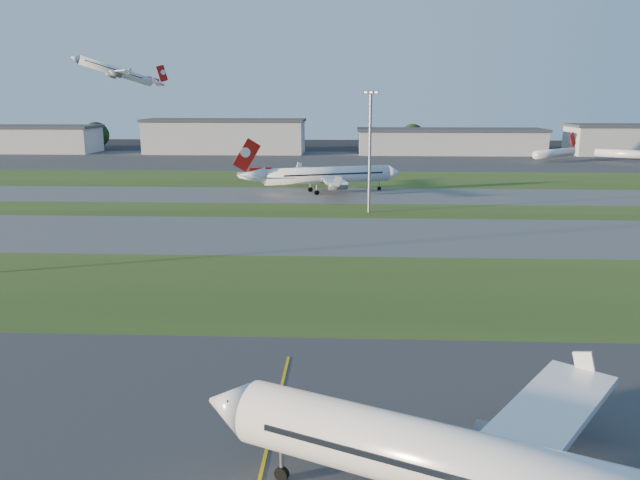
# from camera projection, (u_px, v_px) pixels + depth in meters

# --- Properties ---
(grass_strip_a) EXTENTS (300.00, 34.00, 0.01)m
(grass_strip_a) POSITION_uv_depth(u_px,v_px,m) (266.00, 288.00, 81.20)
(grass_strip_a) COLOR #2A4517
(grass_strip_a) RESTS_ON ground
(taxiway_a) EXTENTS (300.00, 32.00, 0.01)m
(taxiway_a) POSITION_uv_depth(u_px,v_px,m) (290.00, 234.00, 113.34)
(taxiway_a) COLOR #515154
(taxiway_a) RESTS_ON ground
(grass_strip_b) EXTENTS (300.00, 18.00, 0.01)m
(grass_strip_b) POSITION_uv_depth(u_px,v_px,m) (301.00, 210.00, 137.69)
(grass_strip_b) COLOR #2A4517
(grass_strip_b) RESTS_ON ground
(taxiway_b) EXTENTS (300.00, 26.00, 0.01)m
(taxiway_b) POSITION_uv_depth(u_px,v_px,m) (307.00, 195.00, 159.11)
(taxiway_b) COLOR #515154
(taxiway_b) RESTS_ON ground
(grass_strip_c) EXTENTS (300.00, 40.00, 0.01)m
(grass_strip_c) POSITION_uv_depth(u_px,v_px,m) (314.00, 179.00, 191.25)
(grass_strip_c) COLOR #2A4517
(grass_strip_c) RESTS_ON ground
(apron_far) EXTENTS (400.00, 80.00, 0.01)m
(apron_far) POSITION_uv_depth(u_px,v_px,m) (323.00, 160.00, 249.69)
(apron_far) COLOR #333335
(apron_far) RESTS_ON ground
(airliner_parked) EXTENTS (36.65, 31.21, 12.24)m
(airliner_parked) POSITION_uv_depth(u_px,v_px,m) (508.00, 479.00, 33.32)
(airliner_parked) COLOR white
(airliner_parked) RESTS_ON ground
(airliner_taxiing) EXTENTS (39.94, 33.78, 13.00)m
(airliner_taxiing) POSITION_uv_depth(u_px,v_px,m) (326.00, 175.00, 162.20)
(airliner_taxiing) COLOR white
(airliner_taxiing) RESTS_ON ground
(airliner_departing) EXTENTS (30.15, 25.98, 10.61)m
(airliner_departing) POSITION_uv_depth(u_px,v_px,m) (117.00, 71.00, 241.19)
(airliner_departing) COLOR white
(mini_jet_near) EXTENTS (22.43, 20.41, 9.48)m
(mini_jet_near) POSITION_uv_depth(u_px,v_px,m) (555.00, 153.00, 243.57)
(mini_jet_near) COLOR white
(mini_jet_near) RESTS_ON ground
(mini_jet_far) EXTENTS (24.89, 17.10, 9.48)m
(mini_jet_far) POSITION_uv_depth(u_px,v_px,m) (632.00, 154.00, 239.13)
(mini_jet_far) COLOR white
(mini_jet_far) RESTS_ON ground
(light_mast_centre) EXTENTS (3.20, 0.70, 25.80)m
(light_mast_centre) POSITION_uv_depth(u_px,v_px,m) (370.00, 144.00, 131.77)
(light_mast_centre) COLOR gray
(light_mast_centre) RESTS_ON ground
(hangar_west) EXTENTS (71.40, 23.00, 15.20)m
(hangar_west) POSITION_uv_depth(u_px,v_px,m) (225.00, 136.00, 279.24)
(hangar_west) COLOR #9FA2A7
(hangar_west) RESTS_ON ground
(hangar_east) EXTENTS (81.60, 23.00, 11.20)m
(hangar_east) POSITION_uv_depth(u_px,v_px,m) (450.00, 141.00, 275.17)
(hangar_east) COLOR #9FA2A7
(hangar_east) RESTS_ON ground
(tree_west) EXTENTS (12.10, 12.10, 13.20)m
(tree_west) POSITION_uv_depth(u_px,v_px,m) (96.00, 135.00, 296.90)
(tree_west) COLOR black
(tree_west) RESTS_ON ground
(tree_mid_west) EXTENTS (9.90, 9.90, 10.80)m
(tree_mid_west) POSITION_uv_depth(u_px,v_px,m) (283.00, 139.00, 289.23)
(tree_mid_west) COLOR black
(tree_mid_west) RESTS_ON ground
(tree_mid_east) EXTENTS (11.55, 11.55, 12.60)m
(tree_mid_east) POSITION_uv_depth(u_px,v_px,m) (413.00, 137.00, 289.22)
(tree_mid_east) COLOR black
(tree_mid_east) RESTS_ON ground
(tree_east) EXTENTS (10.45, 10.45, 11.40)m
(tree_east) POSITION_uv_depth(u_px,v_px,m) (578.00, 139.00, 284.04)
(tree_east) COLOR black
(tree_east) RESTS_ON ground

